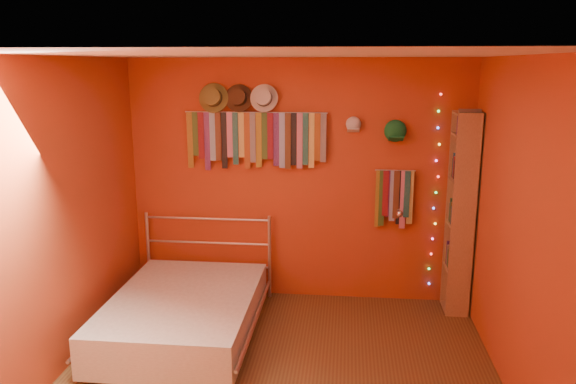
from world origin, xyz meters
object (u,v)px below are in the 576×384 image
(reading_lamp, at_px, (399,213))
(bookshelf, at_px, (465,213))
(bed, at_px, (184,314))
(tie_rack, at_px, (256,137))

(reading_lamp, distance_m, bookshelf, 0.63)
(bookshelf, relative_size, bed, 1.08)
(reading_lamp, relative_size, bed, 0.16)
(tie_rack, distance_m, reading_lamp, 1.62)
(tie_rack, bearing_deg, reading_lamp, -6.55)
(reading_lamp, xyz_separation_m, bookshelf, (0.63, 0.01, 0.01))
(bed, bearing_deg, bookshelf, 17.45)
(tie_rack, xyz_separation_m, bookshelf, (2.08, -0.15, -0.69))
(tie_rack, relative_size, bed, 0.78)
(reading_lamp, height_order, bookshelf, bookshelf)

